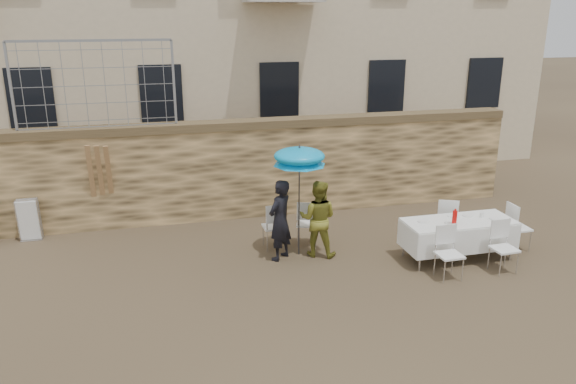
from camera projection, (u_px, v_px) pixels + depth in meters
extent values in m
plane|color=brown|center=(298.00, 323.00, 8.58)|extent=(80.00, 80.00, 0.00)
cube|color=olive|center=(241.00, 170.00, 12.86)|extent=(13.00, 0.50, 2.20)
imported|color=black|center=(280.00, 220.00, 10.61)|extent=(0.68, 0.66, 1.58)
imported|color=#A4A132|center=(318.00, 218.00, 10.79)|extent=(0.91, 0.84, 1.51)
cylinder|color=#3F3F44|center=(299.00, 211.00, 10.76)|extent=(0.03, 0.03, 1.82)
cone|color=#0893CE|center=(299.00, 159.00, 10.45)|extent=(1.00, 1.00, 0.22)
cube|color=white|center=(459.00, 222.00, 10.64)|extent=(2.10, 0.85, 0.05)
cylinder|color=silver|center=(420.00, 252.00, 10.22)|extent=(0.04, 0.04, 0.74)
cylinder|color=silver|center=(512.00, 242.00, 10.66)|extent=(0.04, 0.04, 0.74)
cylinder|color=silver|center=(404.00, 238.00, 10.86)|extent=(0.04, 0.04, 0.74)
cylinder|color=silver|center=(491.00, 229.00, 11.30)|extent=(0.04, 0.04, 0.74)
cylinder|color=red|center=(455.00, 218.00, 10.41)|extent=(0.09, 0.09, 0.26)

